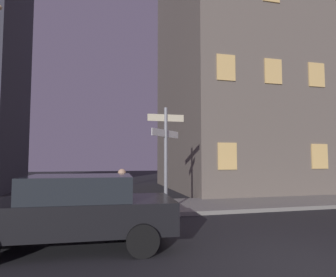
{
  "coord_description": "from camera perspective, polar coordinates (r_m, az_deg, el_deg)",
  "views": [
    {
      "loc": [
        -3.48,
        -4.1,
        1.89
      ],
      "look_at": [
        -1.27,
        5.12,
        2.57
      ],
      "focal_mm": 30.2,
      "sensor_mm": 36.0,
      "label": 1
    }
  ],
  "objects": [
    {
      "name": "ground_plane",
      "position": [
        5.7,
        27.62,
        -23.0
      ],
      "size": [
        80.0,
        80.0,
        0.0
      ],
      "primitive_type": "plane",
      "color": "#232326"
    },
    {
      "name": "sidewalk_kerb",
      "position": [
        11.27,
        4.83,
        -13.36
      ],
      "size": [
        40.0,
        3.09,
        0.14
      ],
      "primitive_type": "cube",
      "color": "gray",
      "rests_on": "ground_plane"
    },
    {
      "name": "signpost",
      "position": [
        9.6,
        -0.46,
        -2.17
      ],
      "size": [
        1.27,
        1.2,
        3.49
      ],
      "color": "gray",
      "rests_on": "sidewalk_kerb"
    },
    {
      "name": "car_near_right",
      "position": [
        6.57,
        -18.43,
        -13.34
      ],
      "size": [
        4.49,
        2.13,
        1.52
      ],
      "color": "black",
      "rests_on": "ground_plane"
    },
    {
      "name": "cyclist",
      "position": [
        8.03,
        -8.99,
        -12.22
      ],
      "size": [
        1.82,
        0.33,
        1.61
      ],
      "color": "black",
      "rests_on": "ground_plane"
    },
    {
      "name": "building_right_block",
      "position": [
        20.34,
        15.09,
        18.18
      ],
      "size": [
        9.69,
        9.78,
        19.1
      ],
      "color": "#6B6056",
      "rests_on": "ground_plane"
    }
  ]
}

